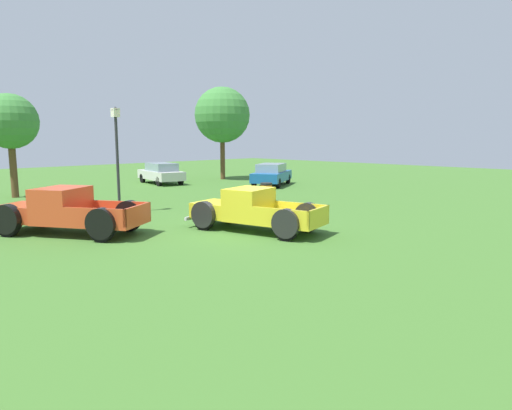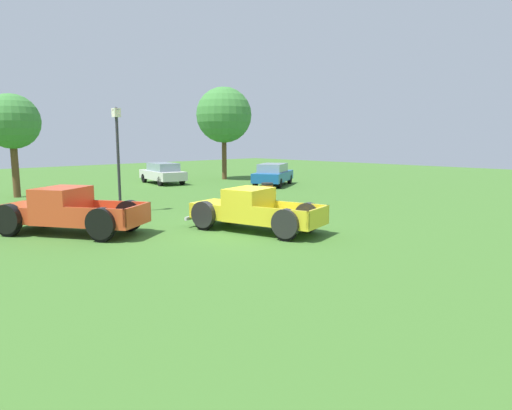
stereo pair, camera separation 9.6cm
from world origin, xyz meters
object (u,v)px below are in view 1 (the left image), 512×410
(lamp_post_near, at_px, (117,158))
(sedan_distant_a, at_px, (161,173))
(trash_can, at_px, (266,192))
(oak_tree_east, at_px, (10,122))
(sedan_distant_b, at_px, (272,174))
(pickup_truck_behind_left, at_px, (61,212))
(pickup_truck_foreground, at_px, (247,210))
(oak_tree_center, at_px, (222,115))

(lamp_post_near, bearing_deg, sedan_distant_a, 48.92)
(trash_can, bearing_deg, oak_tree_east, 128.04)
(sedan_distant_b, bearing_deg, trash_can, -138.73)
(pickup_truck_behind_left, distance_m, sedan_distant_b, 17.08)
(pickup_truck_foreground, relative_size, sedan_distant_a, 1.11)
(pickup_truck_behind_left, height_order, trash_can, pickup_truck_behind_left)
(pickup_truck_foreground, distance_m, trash_can, 7.03)
(pickup_truck_foreground, relative_size, oak_tree_center, 0.72)
(pickup_truck_behind_left, distance_m, lamp_post_near, 4.51)
(sedan_distant_a, distance_m, trash_can, 11.52)
(pickup_truck_foreground, bearing_deg, lamp_post_near, 102.05)
(pickup_truck_behind_left, bearing_deg, trash_can, 2.40)
(pickup_truck_foreground, relative_size, lamp_post_near, 1.13)
(pickup_truck_foreground, distance_m, lamp_post_near, 6.77)
(sedan_distant_b, xyz_separation_m, oak_tree_center, (0.76, 5.88, 4.10))
(pickup_truck_foreground, xyz_separation_m, sedan_distant_a, (6.82, 15.82, 0.06))
(oak_tree_center, bearing_deg, sedan_distant_a, 175.52)
(sedan_distant_b, bearing_deg, oak_tree_center, 82.68)
(pickup_truck_foreground, relative_size, sedan_distant_b, 1.07)
(pickup_truck_foreground, bearing_deg, pickup_truck_behind_left, 140.51)
(lamp_post_near, bearing_deg, sedan_distant_b, 13.69)
(sedan_distant_b, height_order, oak_tree_east, oak_tree_east)
(trash_can, bearing_deg, sedan_distant_b, 41.27)
(pickup_truck_foreground, height_order, lamp_post_near, lamp_post_near)
(pickup_truck_behind_left, bearing_deg, sedan_distant_a, 45.62)
(trash_can, distance_m, oak_tree_east, 13.97)
(sedan_distant_a, xyz_separation_m, trash_can, (-1.32, -11.44, -0.28))
(sedan_distant_a, distance_m, oak_tree_east, 10.21)
(pickup_truck_foreground, distance_m, sedan_distant_b, 14.82)
(sedan_distant_a, distance_m, sedan_distant_b, 7.76)
(pickup_truck_foreground, height_order, sedan_distant_a, pickup_truck_foreground)
(sedan_distant_b, distance_m, trash_can, 7.80)
(lamp_post_near, height_order, trash_can, lamp_post_near)
(sedan_distant_a, relative_size, sedan_distant_b, 0.96)
(sedan_distant_a, bearing_deg, oak_tree_east, -175.37)
(pickup_truck_behind_left, bearing_deg, oak_tree_center, 34.12)
(oak_tree_east, bearing_deg, trash_can, -51.96)
(sedan_distant_b, distance_m, lamp_post_near, 13.19)
(pickup_truck_foreground, height_order, oak_tree_center, oak_tree_center)
(oak_tree_center, bearing_deg, lamp_post_near, -146.32)
(lamp_post_near, height_order, oak_tree_center, oak_tree_center)
(lamp_post_near, relative_size, trash_can, 4.67)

